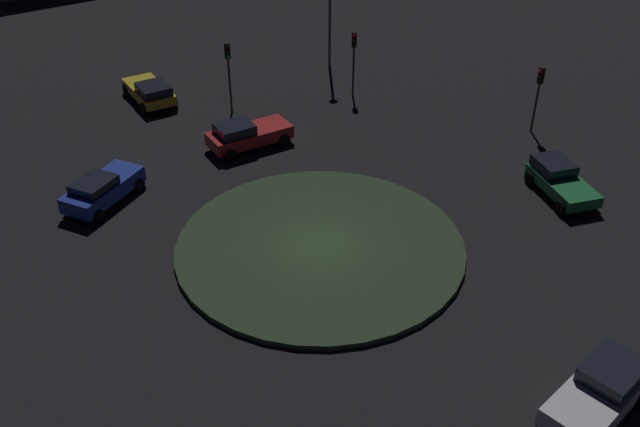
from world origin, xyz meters
TOP-DOWN VIEW (x-y plane):
  - ground_plane at (0.00, 0.00)m, footprint 117.49×117.49m
  - roundabout_island at (0.00, 0.00)m, footprint 12.35×12.35m
  - car_red at (-9.65, 2.41)m, footprint 2.39×4.60m
  - car_white at (12.38, 1.76)m, footprint 2.38×4.10m
  - car_green at (3.34, 11.85)m, footprint 4.23×3.12m
  - car_yellow at (-18.00, 0.82)m, footprint 4.46×2.44m
  - car_blue at (-9.06, -5.92)m, footprint 3.46×4.46m
  - traffic_light_north at (-1.65, 16.06)m, footprint 0.32×0.37m
  - traffic_light_northwest at (-11.44, 11.19)m, footprint 0.39×0.39m
  - traffic_light_west at (-13.89, 4.00)m, footprint 0.39×0.35m

SIDE VIEW (x-z plane):
  - ground_plane at x=0.00m, z-range 0.00..0.00m
  - roundabout_island at x=0.00m, z-range 0.00..0.25m
  - car_green at x=3.34m, z-range 0.03..1.45m
  - car_yellow at x=-18.00m, z-range 0.05..1.44m
  - car_blue at x=-9.06m, z-range 0.03..1.49m
  - car_red at x=-9.65m, z-range 0.02..1.54m
  - car_white at x=12.38m, z-range 0.02..1.59m
  - traffic_light_north at x=-1.65m, z-range 0.81..4.59m
  - traffic_light_northwest at x=-11.44m, z-range 0.86..4.87m
  - traffic_light_west at x=-13.89m, z-range 0.89..5.10m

